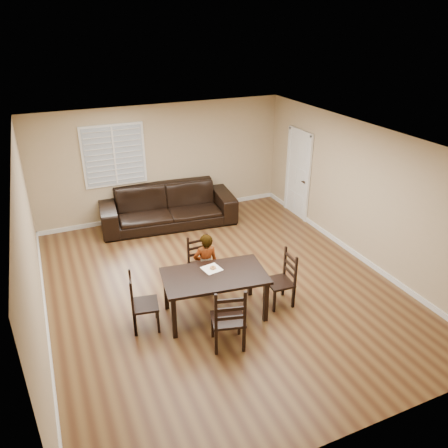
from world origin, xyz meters
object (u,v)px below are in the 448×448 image
Objects in this scene: chair_right at (286,280)px; sofa at (168,206)px; child at (206,265)px; chair_near at (199,262)px; donut at (213,267)px; chair_far at (229,323)px; dining_table at (215,279)px; chair_left at (137,305)px.

sofa is at bearing -163.19° from chair_right.
sofa is (0.25, 3.07, -0.15)m from child.
donut is (-0.07, -0.85, 0.37)m from chair_near.
child is at bearing -88.78° from sofa.
child is (0.21, 1.45, 0.12)m from chair_far.
dining_table is at bearing 87.73° from child.
chair_far is 0.34× the size of sofa.
child reaches higher than chair_near.
dining_table is at bearing -93.65° from chair_right.
chair_right is at bearing -15.71° from donut.
donut is (0.04, 0.18, 0.11)m from dining_table.
chair_right is (1.12, -1.18, 0.02)m from chair_near.
chair_right reaches higher than donut.
chair_near is (0.12, 1.03, -0.26)m from dining_table.
sofa is (0.46, 4.53, -0.03)m from chair_far.
chair_left is 1.33m from donut.
child reaches higher than dining_table.
chair_far is 1.54m from chair_right.
chair_near is 2.65m from sofa.
chair_right reaches higher than chair_left.
dining_table is 1.07m from chair_near.
chair_left is at bearing -28.40° from chair_far.
chair_near is at bearing -47.24° from chair_left.
child reaches higher than chair_left.
chair_near is 0.47m from child.
chair_far is at bearing -91.05° from dining_table.
sofa is (0.21, 2.64, 0.03)m from chair_near.
child is 0.39× the size of sofa.
chair_right is (1.37, 0.71, -0.04)m from chair_far.
chair_left is 9.34× the size of donut.
dining_table is 1.88× the size of chair_near.
dining_table is 1.79× the size of chair_right.
sofa is at bearing -13.79° from chair_left.
child is 0.45m from donut.
sofa is at bearing 85.29° from donut.
chair_left is 0.81× the size of child.
chair_right is 0.81× the size of child.
chair_right is at bearing -137.77° from chair_far.
chair_far is 0.88× the size of child.
chair_left is 2.49m from chair_right.
chair_left is at bearing 23.04° from child.
chair_far is 1.51m from chair_left.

